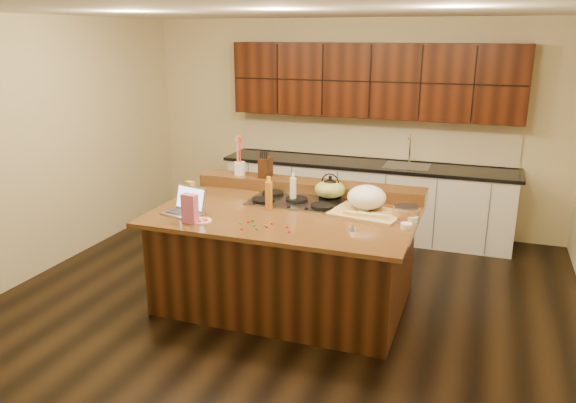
% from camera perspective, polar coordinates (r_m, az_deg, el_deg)
% --- Properties ---
extents(room, '(5.52, 5.02, 2.72)m').
position_cam_1_polar(room, '(5.12, -0.19, 3.60)').
color(room, black).
rests_on(room, ground).
extents(island, '(2.40, 1.60, 0.92)m').
position_cam_1_polar(island, '(5.39, -0.18, -5.61)').
color(island, black).
rests_on(island, ground).
extents(back_ledge, '(2.40, 0.30, 0.12)m').
position_cam_1_polar(back_ledge, '(5.85, 2.15, 1.54)').
color(back_ledge, black).
rests_on(back_ledge, island).
extents(cooktop, '(0.92, 0.52, 0.05)m').
position_cam_1_polar(cooktop, '(5.50, 0.88, 0.06)').
color(cooktop, gray).
rests_on(cooktop, island).
extents(back_counter, '(3.70, 0.66, 2.40)m').
position_cam_1_polar(back_counter, '(7.21, 8.14, 4.33)').
color(back_counter, silver).
rests_on(back_counter, ground).
extents(kettle, '(0.23, 0.23, 0.18)m').
position_cam_1_polar(kettle, '(5.50, 4.29, 1.32)').
color(kettle, black).
rests_on(kettle, cooktop).
extents(green_bowl, '(0.38, 0.38, 0.17)m').
position_cam_1_polar(green_bowl, '(5.50, 4.28, 1.25)').
color(green_bowl, olive).
rests_on(green_bowl, cooktop).
extents(laptop, '(0.40, 0.35, 0.24)m').
position_cam_1_polar(laptop, '(5.24, -10.32, -0.49)').
color(laptop, '#B7B7BC').
rests_on(laptop, island).
extents(oil_bottle, '(0.09, 0.09, 0.27)m').
position_cam_1_polar(oil_bottle, '(5.24, -1.97, 0.58)').
color(oil_bottle, '#C27322').
rests_on(oil_bottle, island).
extents(vinegar_bottle, '(0.07, 0.07, 0.25)m').
position_cam_1_polar(vinegar_bottle, '(5.46, 0.52, 1.13)').
color(vinegar_bottle, silver).
rests_on(vinegar_bottle, island).
extents(wooden_tray, '(0.69, 0.55, 0.25)m').
position_cam_1_polar(wooden_tray, '(5.21, 7.99, 0.06)').
color(wooden_tray, tan).
rests_on(wooden_tray, island).
extents(ramekin_a, '(0.11, 0.11, 0.04)m').
position_cam_1_polar(ramekin_a, '(4.87, 11.93, -2.43)').
color(ramekin_a, white).
rests_on(ramekin_a, island).
extents(ramekin_b, '(0.12, 0.12, 0.04)m').
position_cam_1_polar(ramekin_b, '(5.18, 7.64, -1.05)').
color(ramekin_b, white).
rests_on(ramekin_b, island).
extents(ramekin_c, '(0.12, 0.12, 0.04)m').
position_cam_1_polar(ramekin_c, '(5.06, 12.54, -1.75)').
color(ramekin_c, white).
rests_on(ramekin_c, island).
extents(strainer_bowl, '(0.31, 0.31, 0.09)m').
position_cam_1_polar(strainer_bowl, '(5.14, 11.91, -1.15)').
color(strainer_bowl, '#996B3F').
rests_on(strainer_bowl, island).
extents(kitchen_timer, '(0.10, 0.10, 0.07)m').
position_cam_1_polar(kitchen_timer, '(4.74, 6.62, -2.57)').
color(kitchen_timer, silver).
rests_on(kitchen_timer, island).
extents(pink_bag, '(0.15, 0.09, 0.26)m').
position_cam_1_polar(pink_bag, '(4.95, -9.94, -0.72)').
color(pink_bag, '#BF5987').
rests_on(pink_bag, island).
extents(candy_plate, '(0.21, 0.21, 0.01)m').
position_cam_1_polar(candy_plate, '(5.01, -8.79, -1.94)').
color(candy_plate, white).
rests_on(candy_plate, island).
extents(package_box, '(0.10, 0.09, 0.12)m').
position_cam_1_polar(package_box, '(5.90, -9.92, 1.44)').
color(package_box, gold).
rests_on(package_box, island).
extents(utensil_crock, '(0.16, 0.16, 0.14)m').
position_cam_1_polar(utensil_crock, '(6.09, -4.93, 3.37)').
color(utensil_crock, white).
rests_on(utensil_crock, back_ledge).
extents(knife_block, '(0.11, 0.17, 0.21)m').
position_cam_1_polar(knife_block, '(5.97, -2.30, 3.49)').
color(knife_block, black).
rests_on(knife_block, back_ledge).
extents(gumdrop_0, '(0.02, 0.02, 0.02)m').
position_cam_1_polar(gumdrop_0, '(4.87, -1.65, -2.25)').
color(gumdrop_0, red).
rests_on(gumdrop_0, island).
extents(gumdrop_1, '(0.02, 0.02, 0.02)m').
position_cam_1_polar(gumdrop_1, '(4.75, -3.23, -2.78)').
color(gumdrop_1, '#198C26').
rests_on(gumdrop_1, island).
extents(gumdrop_2, '(0.02, 0.02, 0.02)m').
position_cam_1_polar(gumdrop_2, '(4.75, -4.76, -2.78)').
color(gumdrop_2, red).
rests_on(gumdrop_2, island).
extents(gumdrop_3, '(0.02, 0.02, 0.02)m').
position_cam_1_polar(gumdrop_3, '(4.83, -3.46, -2.42)').
color(gumdrop_3, '#198C26').
rests_on(gumdrop_3, island).
extents(gumdrop_4, '(0.02, 0.02, 0.02)m').
position_cam_1_polar(gumdrop_4, '(4.93, -4.07, -2.04)').
color(gumdrop_4, red).
rests_on(gumdrop_4, island).
extents(gumdrop_5, '(0.02, 0.02, 0.02)m').
position_cam_1_polar(gumdrop_5, '(4.95, -3.60, -1.94)').
color(gumdrop_5, '#198C26').
rests_on(gumdrop_5, island).
extents(gumdrop_6, '(0.02, 0.02, 0.02)m').
position_cam_1_polar(gumdrop_6, '(4.67, 0.13, -3.10)').
color(gumdrop_6, red).
rests_on(gumdrop_6, island).
extents(gumdrop_7, '(0.02, 0.02, 0.02)m').
position_cam_1_polar(gumdrop_7, '(4.81, -2.34, -2.48)').
color(gumdrop_7, '#198C26').
rests_on(gumdrop_7, island).
extents(gumdrop_8, '(0.02, 0.02, 0.02)m').
position_cam_1_polar(gumdrop_8, '(4.79, -2.15, -2.58)').
color(gumdrop_8, red).
rests_on(gumdrop_8, island).
extents(gumdrop_9, '(0.02, 0.02, 0.02)m').
position_cam_1_polar(gumdrop_9, '(4.81, -2.18, -2.50)').
color(gumdrop_9, '#198C26').
rests_on(gumdrop_9, island).
extents(gumdrop_10, '(0.02, 0.02, 0.02)m').
position_cam_1_polar(gumdrop_10, '(4.78, -0.10, -2.59)').
color(gumdrop_10, red).
rests_on(gumdrop_10, island).
extents(gumdrop_11, '(0.02, 0.02, 0.02)m').
position_cam_1_polar(gumdrop_11, '(4.89, -4.88, -2.21)').
color(gumdrop_11, '#198C26').
rests_on(gumdrop_11, island).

